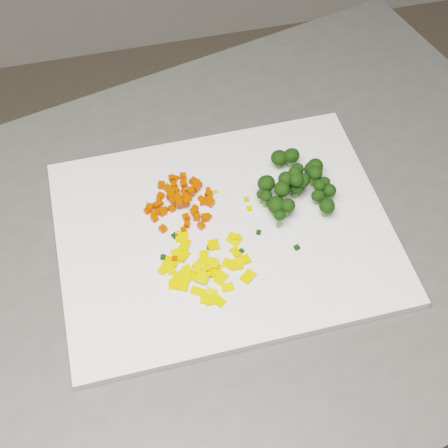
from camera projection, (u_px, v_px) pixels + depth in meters
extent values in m
cube|color=#4A4A48|center=(226.00, 378.00, 1.14)|extent=(1.06, 0.85, 0.90)
cube|color=white|center=(224.00, 231.00, 0.78)|extent=(0.41, 0.32, 0.01)
cube|color=#C52D02|center=(173.00, 199.00, 0.79)|extent=(0.01, 0.01, 0.01)
cube|color=#C52D02|center=(183.00, 230.00, 0.77)|extent=(0.01, 0.01, 0.01)
cube|color=#C52D02|center=(173.00, 188.00, 0.81)|extent=(0.01, 0.01, 0.01)
cube|color=#C52D02|center=(168.00, 189.00, 0.81)|extent=(0.01, 0.01, 0.01)
cube|color=#C52D02|center=(187.00, 198.00, 0.80)|extent=(0.01, 0.01, 0.01)
cube|color=#C52D02|center=(208.00, 190.00, 0.81)|extent=(0.01, 0.01, 0.01)
cube|color=#C52D02|center=(172.00, 192.00, 0.79)|extent=(0.01, 0.01, 0.01)
cube|color=#C52D02|center=(184.00, 191.00, 0.81)|extent=(0.01, 0.01, 0.01)
cube|color=#C52D02|center=(205.00, 218.00, 0.78)|extent=(0.01, 0.01, 0.01)
cube|color=#C52D02|center=(184.00, 184.00, 0.81)|extent=(0.01, 0.01, 0.01)
cube|color=#C52D02|center=(183.00, 176.00, 0.82)|extent=(0.01, 0.01, 0.01)
cube|color=#C52D02|center=(187.00, 225.00, 0.77)|extent=(0.01, 0.01, 0.01)
cube|color=#C52D02|center=(174.00, 201.00, 0.79)|extent=(0.01, 0.01, 0.01)
cube|color=#C52D02|center=(174.00, 185.00, 0.81)|extent=(0.01, 0.01, 0.01)
cube|color=#C52D02|center=(179.00, 203.00, 0.78)|extent=(0.01, 0.01, 0.01)
cube|color=#C52D02|center=(186.00, 202.00, 0.78)|extent=(0.01, 0.01, 0.01)
cube|color=#C52D02|center=(167.00, 188.00, 0.81)|extent=(0.01, 0.01, 0.01)
cube|color=#C52D02|center=(178.00, 196.00, 0.79)|extent=(0.01, 0.01, 0.01)
cube|color=#C52D02|center=(194.00, 212.00, 0.78)|extent=(0.01, 0.01, 0.01)
cube|color=#C52D02|center=(194.00, 182.00, 0.81)|extent=(0.01, 0.01, 0.01)
cube|color=#C52D02|center=(159.00, 200.00, 0.80)|extent=(0.01, 0.01, 0.01)
cube|color=#C52D02|center=(203.00, 201.00, 0.79)|extent=(0.01, 0.01, 0.01)
cube|color=#C52D02|center=(169.00, 190.00, 0.80)|extent=(0.01, 0.01, 0.01)
cube|color=#C52D02|center=(155.00, 218.00, 0.78)|extent=(0.01, 0.01, 0.01)
cube|color=#C52D02|center=(191.00, 191.00, 0.80)|extent=(0.01, 0.01, 0.01)
cube|color=#C52D02|center=(201.00, 226.00, 0.77)|extent=(0.01, 0.01, 0.01)
cube|color=#C52D02|center=(209.00, 217.00, 0.78)|extent=(0.01, 0.01, 0.01)
cube|color=#C52D02|center=(195.00, 208.00, 0.79)|extent=(0.01, 0.01, 0.01)
cube|color=#C52D02|center=(150.00, 208.00, 0.79)|extent=(0.01, 0.01, 0.01)
cube|color=#C52D02|center=(210.00, 203.00, 0.79)|extent=(0.01, 0.01, 0.01)
cube|color=#C52D02|center=(147.00, 211.00, 0.79)|extent=(0.01, 0.01, 0.01)
cube|color=#C52D02|center=(147.00, 211.00, 0.79)|extent=(0.01, 0.01, 0.01)
cube|color=#C52D02|center=(162.00, 212.00, 0.78)|extent=(0.01, 0.01, 0.01)
cube|color=#C52D02|center=(161.00, 203.00, 0.79)|extent=(0.01, 0.01, 0.01)
cube|color=#C52D02|center=(186.00, 197.00, 0.80)|extent=(0.01, 0.01, 0.01)
cube|color=#C52D02|center=(176.00, 178.00, 0.82)|extent=(0.01, 0.01, 0.01)
cube|color=#C52D02|center=(172.00, 178.00, 0.82)|extent=(0.01, 0.01, 0.01)
cube|color=#C52D02|center=(162.00, 185.00, 0.81)|extent=(0.01, 0.01, 0.01)
cube|color=#C52D02|center=(161.00, 196.00, 0.80)|extent=(0.01, 0.01, 0.01)
cube|color=#C52D02|center=(177.00, 203.00, 0.79)|extent=(0.01, 0.01, 0.01)
cube|color=#C52D02|center=(209.00, 194.00, 0.80)|extent=(0.01, 0.01, 0.01)
cube|color=#C52D02|center=(171.00, 196.00, 0.79)|extent=(0.01, 0.01, 0.01)
cube|color=#C52D02|center=(163.00, 229.00, 0.77)|extent=(0.01, 0.01, 0.01)
cube|color=#C52D02|center=(175.00, 191.00, 0.80)|extent=(0.01, 0.01, 0.01)
cube|color=#C52D02|center=(198.00, 184.00, 0.81)|extent=(0.01, 0.01, 0.01)
cube|color=#C52D02|center=(177.00, 200.00, 0.79)|extent=(0.01, 0.01, 0.01)
cube|color=#C52D02|center=(155.00, 206.00, 0.79)|extent=(0.01, 0.01, 0.01)
cube|color=#C52D02|center=(153.00, 215.00, 0.78)|extent=(0.01, 0.01, 0.01)
cube|color=#C52D02|center=(180.00, 197.00, 0.79)|extent=(0.01, 0.01, 0.01)
cube|color=#C52D02|center=(172.00, 209.00, 0.79)|extent=(0.01, 0.01, 0.01)
cube|color=#C52D02|center=(157.00, 213.00, 0.78)|extent=(0.01, 0.01, 0.01)
cube|color=#C52D02|center=(165.00, 210.00, 0.79)|extent=(0.01, 0.01, 0.01)
cube|color=#C52D02|center=(157.00, 205.00, 0.79)|extent=(0.01, 0.01, 0.01)
cube|color=#C52D02|center=(197.00, 217.00, 0.78)|extent=(0.01, 0.01, 0.01)
cube|color=#C52D02|center=(170.00, 209.00, 0.79)|extent=(0.01, 0.01, 0.01)
cube|color=#C52D02|center=(201.00, 199.00, 0.80)|extent=(0.01, 0.01, 0.01)
cube|color=#C52D02|center=(186.00, 218.00, 0.78)|extent=(0.01, 0.01, 0.01)
cube|color=#C52D02|center=(210.00, 200.00, 0.79)|extent=(0.01, 0.01, 0.01)
cube|color=#C52D02|center=(196.00, 188.00, 0.81)|extent=(0.01, 0.01, 0.01)
cube|color=#C52D02|center=(184.00, 180.00, 0.82)|extent=(0.01, 0.01, 0.01)
cube|color=#C52D02|center=(177.00, 199.00, 0.79)|extent=(0.01, 0.01, 0.01)
cube|color=#EAB40C|center=(218.00, 301.00, 0.71)|extent=(0.02, 0.02, 0.01)
cube|color=#EAB40C|center=(200.00, 268.00, 0.73)|extent=(0.02, 0.02, 0.01)
cube|color=#EAB40C|center=(235.00, 265.00, 0.74)|extent=(0.02, 0.02, 0.01)
cube|color=#EAB40C|center=(229.00, 264.00, 0.74)|extent=(0.02, 0.02, 0.01)
cube|color=#EAB40C|center=(234.00, 237.00, 0.76)|extent=(0.02, 0.01, 0.01)
cube|color=#EAB40C|center=(245.00, 260.00, 0.75)|extent=(0.01, 0.01, 0.01)
cube|color=#EAB40C|center=(211.00, 294.00, 0.72)|extent=(0.02, 0.02, 0.01)
cube|color=#EAB40C|center=(188.00, 270.00, 0.74)|extent=(0.01, 0.02, 0.00)
cube|color=#EAB40C|center=(216.00, 269.00, 0.74)|extent=(0.02, 0.02, 0.01)
cube|color=#EAB40C|center=(227.00, 287.00, 0.72)|extent=(0.01, 0.01, 0.00)
cube|color=#EAB40C|center=(214.00, 245.00, 0.76)|extent=(0.01, 0.02, 0.01)
cube|color=#EAB40C|center=(204.00, 255.00, 0.75)|extent=(0.01, 0.01, 0.01)
cube|color=#EAB40C|center=(178.00, 277.00, 0.73)|extent=(0.02, 0.01, 0.00)
cube|color=#EAB40C|center=(203.00, 268.00, 0.74)|extent=(0.02, 0.02, 0.01)
cube|color=#EAB40C|center=(182.00, 237.00, 0.76)|extent=(0.02, 0.02, 0.01)
cube|color=#EAB40C|center=(212.00, 245.00, 0.76)|extent=(0.02, 0.02, 0.00)
cube|color=#EAB40C|center=(164.00, 268.00, 0.74)|extent=(0.02, 0.02, 0.01)
cube|color=#EAB40C|center=(184.00, 246.00, 0.76)|extent=(0.02, 0.02, 0.01)
cube|color=#EAB40C|center=(205.00, 299.00, 0.71)|extent=(0.01, 0.01, 0.01)
cube|color=#EAB40C|center=(176.00, 255.00, 0.75)|extent=(0.01, 0.02, 0.01)
cube|color=#EAB40C|center=(191.00, 275.00, 0.73)|extent=(0.02, 0.02, 0.01)
cube|color=#EAB40C|center=(176.00, 284.00, 0.73)|extent=(0.02, 0.02, 0.01)
cube|color=#EAB40C|center=(211.00, 300.00, 0.71)|extent=(0.02, 0.01, 0.01)
cube|color=#EAB40C|center=(206.00, 262.00, 0.74)|extent=(0.01, 0.02, 0.01)
cube|color=#EAB40C|center=(213.00, 263.00, 0.74)|extent=(0.01, 0.02, 0.01)
cube|color=#EAB40C|center=(185.00, 275.00, 0.73)|extent=(0.02, 0.02, 0.01)
cube|color=#EAB40C|center=(236.00, 264.00, 0.74)|extent=(0.02, 0.02, 0.01)
cube|color=#EAB40C|center=(248.00, 277.00, 0.73)|extent=(0.02, 0.02, 0.00)
cube|color=#EAB40C|center=(214.00, 272.00, 0.74)|extent=(0.02, 0.02, 0.01)
cube|color=#EAB40C|center=(182.00, 256.00, 0.75)|extent=(0.02, 0.02, 0.01)
cube|color=#EAB40C|center=(205.00, 266.00, 0.74)|extent=(0.01, 0.02, 0.01)
cube|color=#EAB40C|center=(176.00, 284.00, 0.73)|extent=(0.02, 0.02, 0.01)
cube|color=#EAB40C|center=(184.00, 286.00, 0.72)|extent=(0.02, 0.02, 0.01)
cube|color=#EAB40C|center=(170.00, 270.00, 0.74)|extent=(0.01, 0.01, 0.01)
cube|color=#EAB40C|center=(202.00, 277.00, 0.73)|extent=(0.02, 0.02, 0.01)
cube|color=#EAB40C|center=(200.00, 265.00, 0.74)|extent=(0.02, 0.02, 0.01)
cube|color=#EAB40C|center=(198.00, 291.00, 0.72)|extent=(0.02, 0.02, 0.00)
cube|color=#EAB40C|center=(234.00, 239.00, 0.76)|extent=(0.02, 0.02, 0.01)
cube|color=#EAB40C|center=(171.00, 261.00, 0.74)|extent=(0.02, 0.02, 0.01)
cube|color=#EAB40C|center=(236.00, 252.00, 0.75)|extent=(0.01, 0.02, 0.01)
cube|color=#EAB40C|center=(221.00, 278.00, 0.73)|extent=(0.02, 0.02, 0.01)
cube|color=#EAB40C|center=(216.00, 192.00, 0.81)|extent=(0.01, 0.01, 0.00)
cube|color=#EAB40C|center=(270.00, 182.00, 0.81)|extent=(0.01, 0.01, 0.01)
cube|color=#EAB40C|center=(213.00, 261.00, 0.74)|extent=(0.01, 0.01, 0.00)
cube|color=black|center=(175.00, 236.00, 0.77)|extent=(0.01, 0.01, 0.00)
cube|color=black|center=(163.00, 257.00, 0.75)|extent=(0.01, 0.01, 0.00)
cube|color=black|center=(209.00, 248.00, 0.76)|extent=(0.01, 0.01, 0.00)
cube|color=black|center=(281.00, 207.00, 0.79)|extent=(0.01, 0.01, 0.00)
cube|color=#C52D02|center=(288.00, 210.00, 0.79)|extent=(0.01, 0.01, 0.00)
cube|color=#C52D02|center=(211.00, 276.00, 0.73)|extent=(0.01, 0.01, 0.00)
cube|color=black|center=(241.00, 251.00, 0.75)|extent=(0.01, 0.01, 0.00)
cube|color=#C52D02|center=(175.00, 259.00, 0.75)|extent=(0.01, 0.01, 0.00)
cube|color=#EAB40C|center=(246.00, 199.00, 0.80)|extent=(0.01, 0.01, 0.00)
cube|color=#C52D02|center=(265.00, 186.00, 0.81)|extent=(0.01, 0.01, 0.00)
cube|color=#EAB40C|center=(249.00, 209.00, 0.79)|extent=(0.01, 0.01, 0.00)
cube|color=black|center=(297.00, 247.00, 0.76)|extent=(0.01, 0.01, 0.00)
cube|color=black|center=(259.00, 232.00, 0.77)|extent=(0.01, 0.01, 0.00)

